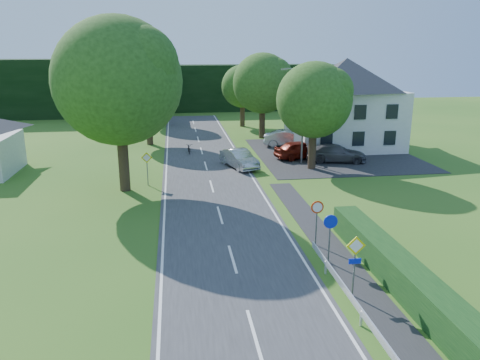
{
  "coord_description": "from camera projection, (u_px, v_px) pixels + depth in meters",
  "views": [
    {
      "loc": [
        -2.44,
        -7.85,
        9.54
      ],
      "look_at": [
        1.38,
        19.29,
        1.77
      ],
      "focal_mm": 35.0,
      "sensor_mm": 36.0,
      "label": 1
    }
  ],
  "objects": [
    {
      "name": "treeline_right",
      "position": [
        240.0,
        88.0,
        73.4
      ],
      "size": [
        30.0,
        5.0,
        7.0
      ],
      "primitive_type": "cube",
      "color": "black",
      "rests_on": "ground"
    },
    {
      "name": "sign_speed_limit",
      "position": [
        317.0,
        213.0,
        22.86
      ],
      "size": [
        0.64,
        0.11,
        2.37
      ],
      "color": "slate",
      "rests_on": "ground"
    },
    {
      "name": "sign_priority_left",
      "position": [
        147.0,
        162.0,
        33.13
      ],
      "size": [
        0.78,
        0.09,
        2.44
      ],
      "color": "slate",
      "rests_on": "ground"
    },
    {
      "name": "sign_roundabout",
      "position": [
        330.0,
        229.0,
        20.99
      ],
      "size": [
        0.64,
        0.08,
        2.37
      ],
      "color": "slate",
      "rests_on": "ground"
    },
    {
      "name": "parking_pad",
      "position": [
        332.0,
        154.0,
        43.45
      ],
      "size": [
        14.0,
        16.0,
        0.04
      ],
      "primitive_type": "cube",
      "color": "black",
      "rests_on": "ground"
    },
    {
      "name": "road",
      "position": [
        217.0,
        204.0,
        29.45
      ],
      "size": [
        7.0,
        80.0,
        0.04
      ],
      "primitive_type": "cube",
      "color": "#343436",
      "rests_on": "ground"
    },
    {
      "name": "tree_right_far",
      "position": [
        262.0,
        96.0,
        50.12
      ],
      "size": [
        7.4,
        7.4,
        9.09
      ],
      "primitive_type": null,
      "color": "#234414",
      "rests_on": "ground"
    },
    {
      "name": "parked_car_red",
      "position": [
        300.0,
        149.0,
        41.48
      ],
      "size": [
        4.96,
        2.9,
        1.59
      ],
      "primitive_type": "imported",
      "rotation": [
        0.0,
        0.0,
        1.8
      ],
      "color": "maroon",
      "rests_on": "parking_pad"
    },
    {
      "name": "line_centre",
      "position": [
        217.0,
        204.0,
        29.45
      ],
      "size": [
        0.12,
        80.0,
        0.01
      ],
      "primitive_type": null,
      "color": "white",
      "rests_on": "road"
    },
    {
      "name": "tree_right_back",
      "position": [
        242.0,
        96.0,
        57.81
      ],
      "size": [
        6.2,
        6.2,
        7.56
      ],
      "primitive_type": null,
      "color": "#234414",
      "rests_on": "ground"
    },
    {
      "name": "parked_car_silver_a",
      "position": [
        289.0,
        138.0,
        46.42
      ],
      "size": [
        5.2,
        2.88,
        1.62
      ],
      "primitive_type": "imported",
      "rotation": [
        0.0,
        0.0,
        1.32
      ],
      "color": "#B3B3B8",
      "rests_on": "parking_pad"
    },
    {
      "name": "parked_car_grey",
      "position": [
        336.0,
        153.0,
        40.25
      ],
      "size": [
        5.43,
        3.04,
        1.49
      ],
      "primitive_type": "imported",
      "rotation": [
        0.0,
        0.0,
        1.37
      ],
      "color": "#4B4B50",
      "rests_on": "parking_pad"
    },
    {
      "name": "tree_right_mid",
      "position": [
        314.0,
        116.0,
        37.05
      ],
      "size": [
        7.0,
        7.0,
        8.58
      ],
      "primitive_type": null,
      "color": "#234414",
      "rests_on": "ground"
    },
    {
      "name": "tree_left_far",
      "position": [
        148.0,
        102.0,
        46.67
      ],
      "size": [
        7.0,
        7.0,
        8.58
      ],
      "primitive_type": null,
      "color": "#234414",
      "rests_on": "ground"
    },
    {
      "name": "parasol",
      "position": [
        311.0,
        141.0,
        44.65
      ],
      "size": [
        2.13,
        2.17,
        1.88
      ],
      "primitive_type": "imported",
      "rotation": [
        0.0,
        0.0,
        0.04
      ],
      "color": "red",
      "rests_on": "parking_pad"
    },
    {
      "name": "house_white",
      "position": [
        345.0,
        103.0,
        45.37
      ],
      "size": [
        10.6,
        8.4,
        8.6
      ],
      "color": "silver",
      "rests_on": "ground"
    },
    {
      "name": "tree_main",
      "position": [
        120.0,
        106.0,
        30.88
      ],
      "size": [
        9.4,
        9.4,
        11.64
      ],
      "primitive_type": null,
      "color": "#234414",
      "rests_on": "ground"
    },
    {
      "name": "line_edge_left",
      "position": [
        165.0,
        206.0,
        29.01
      ],
      "size": [
        0.12,
        80.0,
        0.01
      ],
      "primitive_type": "cube",
      "color": "white",
      "rests_on": "road"
    },
    {
      "name": "tree_left_back",
      "position": [
        157.0,
        93.0,
        58.24
      ],
      "size": [
        6.6,
        6.6,
        8.07
      ],
      "primitive_type": null,
      "color": "#234414",
      "rests_on": "ground"
    },
    {
      "name": "sign_priority_right",
      "position": [
        355.0,
        255.0,
        18.09
      ],
      "size": [
        0.78,
        0.09,
        2.59
      ],
      "color": "slate",
      "rests_on": "ground"
    },
    {
      "name": "motorcycle",
      "position": [
        189.0,
        148.0,
        43.58
      ],
      "size": [
        0.68,
        1.8,
        0.94
      ],
      "primitive_type": "imported",
      "rotation": [
        0.0,
        0.0,
        0.03
      ],
      "color": "black",
      "rests_on": "road"
    },
    {
      "name": "line_edge_right",
      "position": [
        267.0,
        202.0,
        29.88
      ],
      "size": [
        0.12,
        80.0,
        0.01
      ],
      "primitive_type": "cube",
      "color": "white",
      "rests_on": "road"
    },
    {
      "name": "moving_car",
      "position": [
        239.0,
        159.0,
        38.27
      ],
      "size": [
        2.94,
        4.81,
        1.5
      ],
      "primitive_type": "imported",
      "rotation": [
        0.0,
        0.0,
        0.32
      ],
      "color": "#A7A7AC",
      "rests_on": "road"
    },
    {
      "name": "streetlight",
      "position": [
        302.0,
        111.0,
        38.85
      ],
      "size": [
        2.03,
        0.18,
        8.0
      ],
      "color": "slate",
      "rests_on": "ground"
    }
  ]
}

